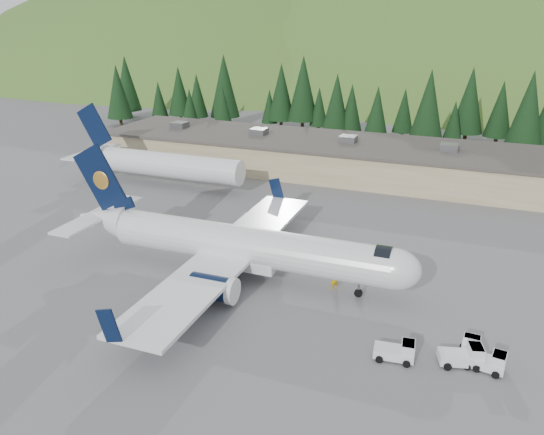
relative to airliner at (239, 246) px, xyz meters
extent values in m
plane|color=slate|center=(1.04, 0.01, -3.13)|extent=(600.00, 600.00, 0.00)
cylinder|color=white|center=(1.04, 0.01, 0.16)|extent=(27.15, 3.94, 3.64)
ellipsoid|color=white|center=(14.59, 0.16, 0.16)|extent=(4.77, 3.69, 3.64)
cylinder|color=black|center=(13.62, 0.15, 0.59)|extent=(1.39, 3.02, 3.00)
cone|color=white|center=(-15.42, -0.17, 0.54)|extent=(5.85, 3.70, 3.64)
cube|color=white|center=(0.07, 0.00, -1.37)|extent=(7.78, 3.18, 0.97)
cube|color=white|center=(-0.90, -0.01, -0.81)|extent=(5.69, 32.97, 0.34)
cube|color=black|center=(-2.53, 16.43, 0.45)|extent=(1.96, 0.17, 2.78)
cube|color=black|center=(-2.17, -16.48, 0.45)|extent=(1.96, 0.17, 2.78)
cylinder|color=black|center=(0.01, 5.62, -1.63)|extent=(4.09, 2.27, 2.23)
cylinder|color=white|center=(1.85, 5.64, -1.63)|extent=(0.61, 2.37, 2.36)
cube|color=white|center=(0.01, 5.62, -1.10)|extent=(2.13, 0.27, 0.87)
cylinder|color=black|center=(0.13, -5.61, -1.63)|extent=(4.09, 2.27, 2.23)
cylinder|color=white|center=(1.97, -5.59, -1.63)|extent=(0.61, 2.37, 2.36)
cube|color=white|center=(0.13, -5.61, -1.10)|extent=(2.13, 0.27, 0.87)
cube|color=black|center=(-15.23, -0.17, 5.08)|extent=(5.99, 0.36, 7.11)
ellipsoid|color=gold|center=(-15.04, 0.03, 4.88)|extent=(1.92, 0.20, 1.92)
ellipsoid|color=gold|center=(-15.03, -0.36, 4.88)|extent=(1.92, 0.20, 1.92)
cube|color=black|center=(-12.71, -0.14, 2.56)|extent=(2.67, 0.27, 1.92)
cube|color=white|center=(-15.90, -0.18, 1.03)|extent=(2.65, 12.13, 0.21)
cylinder|color=slate|center=(11.69, 0.13, -2.26)|extent=(0.20, 0.20, 1.74)
cylinder|color=black|center=(11.69, 0.13, -2.77)|extent=(0.74, 0.28, 0.74)
cylinder|color=slate|center=(-1.90, 2.59, -2.17)|extent=(0.23, 0.23, 1.94)
cylinder|color=black|center=(-1.51, 2.60, -2.60)|extent=(1.07, 0.35, 1.06)
cylinder|color=black|center=(-2.28, 2.59, -2.60)|extent=(1.07, 0.35, 1.06)
cylinder|color=slate|center=(-1.84, -2.63, -2.17)|extent=(0.23, 0.23, 1.94)
cylinder|color=black|center=(-1.45, -2.63, -2.60)|extent=(1.07, 0.35, 1.06)
cylinder|color=black|center=(-2.23, -2.64, -2.60)|extent=(1.07, 0.35, 1.06)
cylinder|color=white|center=(-20.96, 22.01, 0.07)|extent=(22.00, 3.60, 3.60)
cone|color=white|center=(-34.96, 22.01, 0.27)|extent=(5.00, 3.60, 3.60)
cube|color=black|center=(-33.96, 22.01, 4.87)|extent=(5.82, 0.28, 6.89)
cube|color=white|center=(-34.96, 22.01, 0.87)|extent=(2.40, 11.00, 0.20)
cube|color=silver|center=(16.17, -7.92, -2.60)|extent=(3.03, 1.73, 0.68)
cube|color=silver|center=(17.13, -7.82, -2.02)|extent=(1.10, 1.44, 0.87)
cube|color=black|center=(17.13, -7.82, -1.64)|extent=(0.99, 1.34, 0.10)
cylinder|color=black|center=(17.05, -7.06, -2.86)|extent=(0.56, 0.27, 0.54)
cylinder|color=black|center=(17.20, -8.59, -2.86)|extent=(0.56, 0.27, 0.54)
cylinder|color=black|center=(15.13, -7.25, -2.86)|extent=(0.56, 0.27, 0.54)
cylinder|color=black|center=(15.28, -8.79, -2.86)|extent=(0.56, 0.27, 0.54)
cube|color=silver|center=(22.31, -6.69, -2.61)|extent=(3.01, 1.81, 0.66)
cube|color=silver|center=(23.25, -6.83, -2.05)|extent=(1.12, 1.45, 0.85)
cube|color=black|center=(23.25, -6.83, -1.67)|extent=(1.02, 1.34, 0.09)
cylinder|color=black|center=(23.36, -6.08, -2.87)|extent=(0.55, 0.28, 0.53)
cylinder|color=black|center=(23.14, -7.58, -2.87)|extent=(0.55, 0.28, 0.53)
cylinder|color=black|center=(21.48, -5.81, -2.87)|extent=(0.55, 0.28, 0.53)
cylinder|color=black|center=(21.27, -7.31, -2.87)|extent=(0.55, 0.28, 0.53)
cube|color=silver|center=(21.36, -5.83, -2.66)|extent=(1.42, 2.65, 0.60)
cube|color=silver|center=(21.40, -4.97, -2.14)|extent=(1.25, 0.92, 0.78)
cube|color=black|center=(21.40, -4.97, -1.80)|extent=(1.16, 0.83, 0.09)
cylinder|color=black|center=(20.71, -4.93, -2.89)|extent=(0.21, 0.49, 0.48)
cylinder|color=black|center=(22.09, -5.00, -2.89)|extent=(0.21, 0.49, 0.48)
cylinder|color=black|center=(20.63, -6.66, -2.89)|extent=(0.21, 0.49, 0.48)
cylinder|color=black|center=(22.01, -6.72, -2.89)|extent=(0.21, 0.49, 0.48)
cube|color=#9A8963|center=(-3.96, 38.01, -0.73)|extent=(70.00, 16.00, 4.80)
cube|color=#47423D|center=(-3.96, 38.01, 1.82)|extent=(71.00, 17.00, 0.40)
cube|color=slate|center=(-28.96, 38.01, 2.47)|extent=(2.50, 2.50, 1.00)
cube|color=slate|center=(-13.96, 38.01, 2.47)|extent=(2.50, 2.50, 1.00)
cube|color=slate|center=(1.04, 38.01, 2.47)|extent=(2.50, 2.50, 1.00)
cube|color=slate|center=(16.04, 38.01, 2.47)|extent=(2.50, 2.50, 1.00)
cube|color=silver|center=(20.72, -6.82, -2.58)|extent=(3.30, 2.25, 0.70)
cube|color=silver|center=(21.69, -6.55, -1.98)|extent=(1.34, 1.62, 0.90)
cube|color=black|center=(21.69, -6.55, -1.58)|extent=(1.22, 1.50, 0.10)
cylinder|color=black|center=(21.47, -5.78, -2.85)|extent=(0.60, 0.36, 0.56)
cylinder|color=black|center=(21.90, -7.32, -2.85)|extent=(0.60, 0.36, 0.56)
cylinder|color=black|center=(19.54, -6.31, -2.85)|extent=(0.60, 0.36, 0.56)
cylinder|color=black|center=(19.97, -7.86, -2.85)|extent=(0.60, 0.36, 0.56)
imported|color=#E3A801|center=(9.26, 0.79, -2.24)|extent=(0.78, 0.73, 1.78)
cone|color=black|center=(-59.25, 64.80, 5.28)|extent=(6.17, 6.17, 12.62)
cone|color=black|center=(-55.59, 56.53, 4.56)|extent=(5.64, 5.64, 11.54)
cone|color=black|center=(-49.87, 63.68, 2.19)|extent=(3.91, 3.91, 7.99)
cone|color=black|center=(-45.43, 65.46, 4.10)|extent=(5.30, 5.30, 10.85)
cone|color=black|center=(-40.94, 65.70, 3.27)|extent=(4.69, 4.69, 9.60)
cone|color=black|center=(-36.55, 54.75, 2.29)|extent=(3.98, 3.98, 8.14)
cone|color=black|center=(-33.60, 64.93, 5.83)|extent=(6.58, 6.58, 13.45)
cone|color=black|center=(-28.66, 54.13, 2.85)|extent=(4.39, 4.39, 8.98)
cone|color=black|center=(-23.65, 66.80, 1.71)|extent=(3.55, 3.55, 7.26)
cone|color=black|center=(-21.04, 67.15, 4.87)|extent=(5.87, 5.87, 12.01)
cone|color=black|center=(-16.13, 67.20, 5.86)|extent=(6.60, 6.60, 13.50)
cone|color=black|center=(-12.48, 67.14, 2.25)|extent=(3.95, 3.95, 8.08)
cone|color=black|center=(-7.00, 60.63, 4.33)|extent=(5.48, 5.48, 11.20)
cone|color=black|center=(-4.16, 61.38, 3.22)|extent=(4.66, 4.66, 9.53)
cone|color=black|center=(1.58, 57.63, 3.41)|extent=(4.80, 4.80, 9.81)
cone|color=black|center=(5.26, 66.75, 2.61)|extent=(4.21, 4.21, 8.61)
cone|color=black|center=(10.65, 58.53, 5.25)|extent=(6.15, 6.15, 12.57)
cone|color=black|center=(15.08, 63.05, 1.84)|extent=(3.65, 3.65, 7.47)
cone|color=black|center=(17.30, 67.62, 5.14)|extent=(6.07, 6.07, 12.41)
cone|color=black|center=(22.93, 67.46, 3.85)|extent=(5.13, 5.13, 10.48)
cone|color=black|center=(27.24, 61.13, 5.34)|extent=(6.21, 6.21, 12.71)
ellipsoid|color=#345721|center=(-88.96, 170.01, -78.13)|extent=(336.00, 240.00, 240.00)
ellipsoid|color=#345721|center=(41.04, 200.01, -88.13)|extent=(420.00, 300.00, 300.00)
camera|label=1|loc=(19.89, -41.55, 20.57)|focal=35.00mm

